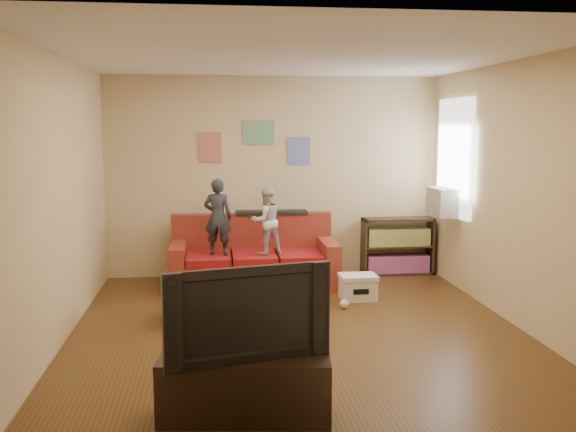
{
  "coord_description": "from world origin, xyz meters",
  "views": [
    {
      "loc": [
        -0.82,
        -6.17,
        2.04
      ],
      "look_at": [
        0.0,
        0.8,
        1.05
      ],
      "focal_mm": 40.0,
      "sensor_mm": 36.0,
      "label": 1
    }
  ],
  "objects": [
    {
      "name": "child_a",
      "position": [
        -0.77,
        1.73,
        0.92
      ],
      "size": [
        0.39,
        0.3,
        0.96
      ],
      "primitive_type": "imported",
      "rotation": [
        0.0,
        0.0,
        2.93
      ],
      "color": "#292C35",
      "rests_on": "sofa"
    },
    {
      "name": "television",
      "position": [
        -0.62,
        -1.89,
        0.78
      ],
      "size": [
        1.16,
        0.41,
        0.67
      ],
      "primitive_type": "imported",
      "rotation": [
        0.0,
        0.0,
        0.23
      ],
      "color": "black",
      "rests_on": "tv_stand"
    },
    {
      "name": "remote",
      "position": [
        -1.07,
        0.32,
        0.48
      ],
      "size": [
        0.22,
        0.15,
        0.02
      ],
      "primitive_type": "cube",
      "rotation": [
        0.0,
        0.0,
        0.51
      ],
      "color": "black",
      "rests_on": "coffee_table"
    },
    {
      "name": "bookshelf",
      "position": [
        1.7,
        2.3,
        0.35
      ],
      "size": [
        0.98,
        0.29,
        0.78
      ],
      "color": "#382C1A",
      "rests_on": "ground"
    },
    {
      "name": "sofa",
      "position": [
        -0.31,
        1.91,
        0.31
      ],
      "size": [
        2.1,
        0.97,
        0.92
      ],
      "color": "maroon",
      "rests_on": "ground"
    },
    {
      "name": "room_shell",
      "position": [
        0.0,
        0.0,
        1.35
      ],
      "size": [
        4.52,
        5.02,
        2.72
      ],
      "color": "brown",
      "rests_on": "ground"
    },
    {
      "name": "tissue",
      "position": [
        0.63,
        0.7,
        0.05
      ],
      "size": [
        0.12,
        0.12,
        0.1
      ],
      "primitive_type": "sphere",
      "rotation": [
        0.0,
        0.0,
        0.16
      ],
      "color": "silver",
      "rests_on": "ground"
    },
    {
      "name": "artwork_center",
      "position": [
        -0.2,
        2.48,
        1.95
      ],
      "size": [
        0.42,
        0.01,
        0.32
      ],
      "primitive_type": "cube",
      "color": "#72B27F",
      "rests_on": "room_shell"
    },
    {
      "name": "file_box",
      "position": [
        0.86,
        1.06,
        0.15
      ],
      "size": [
        0.43,
        0.33,
        0.3
      ],
      "color": "white",
      "rests_on": "ground"
    },
    {
      "name": "ac_unit",
      "position": [
        2.1,
        1.65,
        1.08
      ],
      "size": [
        0.28,
        0.55,
        0.35
      ],
      "primitive_type": "cube",
      "color": "#B7B2A3",
      "rests_on": "window"
    },
    {
      "name": "game_controller",
      "position": [
        -0.62,
        0.49,
        0.48
      ],
      "size": [
        0.14,
        0.08,
        0.03
      ],
      "primitive_type": "cube",
      "rotation": [
        0.0,
        0.0,
        -0.34
      ],
      "color": "white",
      "rests_on": "coffee_table"
    },
    {
      "name": "window",
      "position": [
        2.22,
        1.65,
        1.64
      ],
      "size": [
        0.04,
        1.08,
        1.48
      ],
      "primitive_type": "cube",
      "color": "white",
      "rests_on": "room_shell"
    },
    {
      "name": "child_b",
      "position": [
        -0.17,
        1.73,
        0.86
      ],
      "size": [
        0.5,
        0.44,
        0.84
      ],
      "primitive_type": "imported",
      "rotation": [
        0.0,
        0.0,
        3.5
      ],
      "color": "silver",
      "rests_on": "sofa"
    },
    {
      "name": "artwork_right",
      "position": [
        0.35,
        2.48,
        1.7
      ],
      "size": [
        0.3,
        0.01,
        0.38
      ],
      "primitive_type": "cube",
      "color": "#727FCC",
      "rests_on": "room_shell"
    },
    {
      "name": "coffee_table",
      "position": [
        -0.82,
        0.44,
        0.4
      ],
      "size": [
        1.04,
        0.57,
        0.47
      ],
      "color": "tan",
      "rests_on": "ground"
    },
    {
      "name": "tv_stand",
      "position": [
        -0.62,
        -1.89,
        0.22
      ],
      "size": [
        1.24,
        0.55,
        0.45
      ],
      "primitive_type": "cube",
      "rotation": [
        0.0,
        0.0,
        -0.13
      ],
      "color": "#32231A",
      "rests_on": "ground"
    },
    {
      "name": "artwork_left",
      "position": [
        -0.85,
        2.48,
        1.75
      ],
      "size": [
        0.3,
        0.01,
        0.4
      ],
      "primitive_type": "cube",
      "color": "#D87266",
      "rests_on": "room_shell"
    }
  ]
}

